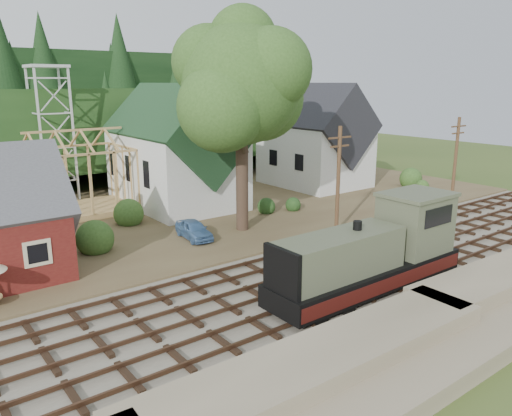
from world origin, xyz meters
TOP-DOWN VIEW (x-y plane):
  - ground at (0.00, 0.00)m, footprint 140.00×140.00m
  - embankment at (0.00, -8.50)m, footprint 64.00×5.00m
  - railroad_bed at (0.00, 0.00)m, footprint 64.00×11.00m
  - village_flat at (0.00, 18.00)m, footprint 64.00×26.00m
  - hillside at (0.00, 42.00)m, footprint 70.00×28.96m
  - ridge at (0.00, 58.00)m, footprint 80.00×20.00m
  - church at (2.00, 19.68)m, footprint 8.40×15.17m
  - farmhouse at (18.00, 19.00)m, footprint 8.40×10.80m
  - timber_frame at (-6.00, 22.00)m, footprint 8.20×6.20m
  - lattice_tower at (-6.00, 28.00)m, footprint 3.20×3.20m
  - big_tree at (2.17, 10.08)m, footprint 10.90×8.40m
  - telegraph_pole_near at (7.00, 5.20)m, footprint 2.20×0.28m
  - telegraph_pole_far at (22.00, 5.20)m, footprint 2.20×0.28m
  - locomotive at (1.23, -3.00)m, footprint 12.15×3.04m
  - car_blue at (-2.05, 10.19)m, footprint 1.95×3.99m
  - car_red at (20.53, 19.70)m, footprint 4.89×3.33m

SIDE VIEW (x-z plane):
  - ground at x=0.00m, z-range 0.00..0.00m
  - embankment at x=0.00m, z-range -0.80..0.80m
  - hillside at x=0.00m, z-range -6.37..6.37m
  - ridge at x=0.00m, z-range -6.00..6.00m
  - railroad_bed at x=0.00m, z-range 0.00..0.16m
  - village_flat at x=0.00m, z-range 0.00..0.30m
  - car_red at x=20.53m, z-range 0.30..1.54m
  - car_blue at x=-2.05m, z-range 0.30..1.61m
  - locomotive at x=1.23m, z-range -0.28..4.57m
  - timber_frame at x=-6.00m, z-range -0.23..6.76m
  - telegraph_pole_near at x=7.00m, z-range 0.25..8.25m
  - telegraph_pole_far at x=22.00m, z-range 0.25..8.25m
  - farmhouse at x=18.00m, z-range -0.43..10.17m
  - church at x=2.00m, z-range -1.32..11.68m
  - lattice_tower at x=-6.00m, z-range 3.97..16.10m
  - big_tree at x=2.17m, z-range 2.87..17.57m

